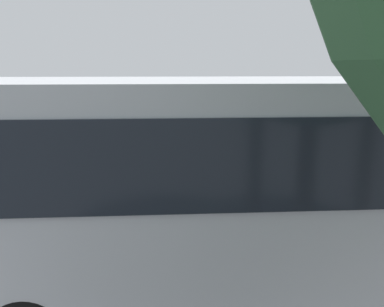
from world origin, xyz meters
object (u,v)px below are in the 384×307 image
spectator_left (239,188)px  parked_motorcycle_silver (264,219)px  parked_motorcycle_dark (129,226)px  spectator_centre (178,186)px  spectator_far_left (285,181)px  stunt_motorcycle (131,136)px  traffic_cone (177,152)px  tour_bus (294,196)px

spectator_left → parked_motorcycle_silver: (-0.41, 0.49, -0.51)m
parked_motorcycle_dark → spectator_left: bearing=-165.0°
spectator_left → spectator_centre: 1.25m
spectator_far_left → parked_motorcycle_dark: 3.44m
spectator_centre → stunt_motorcycle: (1.31, -6.08, -0.00)m
spectator_left → parked_motorcycle_dark: bearing=15.0°
parked_motorcycle_dark → traffic_cone: parked_motorcycle_dark is taller
spectator_far_left → spectator_left: size_ratio=1.01×
spectator_centre → parked_motorcycle_silver: bearing=162.1°
parked_motorcycle_silver → stunt_motorcycle: stunt_motorcycle is taller
spectator_far_left → stunt_motorcycle: (3.62, -5.78, 0.04)m
spectator_far_left → spectator_left: 1.12m
tour_bus → traffic_cone: (1.21, -9.31, -1.34)m
tour_bus → spectator_centre: tour_bus is taller
spectator_centre → tour_bus: bearing=119.7°
spectator_centre → spectator_far_left: bearing=-172.7°
traffic_cone → spectator_centre: bearing=87.6°
parked_motorcycle_dark → traffic_cone: bearing=-99.6°
spectator_far_left → parked_motorcycle_dark: spectator_far_left is taller
spectator_centre → stunt_motorcycle: size_ratio=0.94×
spectator_left → stunt_motorcycle: stunt_motorcycle is taller
traffic_cone → spectator_far_left: bearing=107.6°
tour_bus → stunt_motorcycle: (2.81, -8.70, -0.60)m
parked_motorcycle_dark → parked_motorcycle_silver: bearing=-177.8°
parked_motorcycle_dark → traffic_cone: size_ratio=3.25×
spectator_far_left → spectator_left: bearing=17.7°
tour_bus → stunt_motorcycle: size_ratio=5.22×
spectator_centre → parked_motorcycle_silver: spectator_centre is taller
tour_bus → traffic_cone: size_ratio=15.32×
spectator_far_left → spectator_centre: size_ratio=0.97×
stunt_motorcycle → traffic_cone: size_ratio=2.93×
spectator_far_left → stunt_motorcycle: bearing=-58.0°
spectator_far_left → spectator_left: (1.06, 0.34, -0.01)m
tour_bus → spectator_centre: 3.07m
spectator_centre → traffic_cone: 6.74m
spectator_left → traffic_cone: bearing=-81.9°
parked_motorcycle_silver → parked_motorcycle_dark: size_ratio=1.00×
traffic_cone → stunt_motorcycle: bearing=21.0°
traffic_cone → parked_motorcycle_dark: bearing=80.4°
spectator_far_left → spectator_centre: 2.33m
spectator_left → spectator_centre: bearing=-2.0°
tour_bus → spectator_far_left: 3.09m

